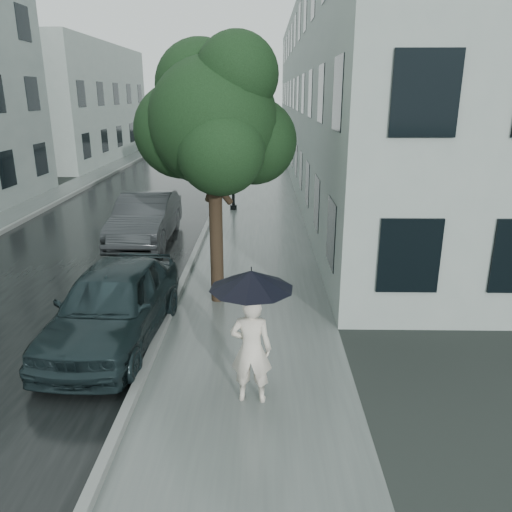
{
  "coord_description": "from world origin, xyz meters",
  "views": [
    {
      "loc": [
        0.47,
        -7.77,
        4.6
      ],
      "look_at": [
        0.3,
        2.34,
        1.3
      ],
      "focal_mm": 35.0,
      "sensor_mm": 36.0,
      "label": 1
    }
  ],
  "objects_px": {
    "pedestrian": "(251,349)",
    "lamp_post": "(229,142)",
    "car_near": "(113,304)",
    "street_tree": "(214,120)",
    "car_far": "(146,218)"
  },
  "relations": [
    {
      "from": "street_tree",
      "to": "car_near",
      "type": "height_order",
      "value": "street_tree"
    },
    {
      "from": "pedestrian",
      "to": "car_near",
      "type": "distance_m",
      "value": 3.34
    },
    {
      "from": "car_near",
      "to": "pedestrian",
      "type": "bearing_deg",
      "value": -32.59
    },
    {
      "from": "street_tree",
      "to": "car_near",
      "type": "bearing_deg",
      "value": -130.36
    },
    {
      "from": "pedestrian",
      "to": "lamp_post",
      "type": "distance_m",
      "value": 13.74
    },
    {
      "from": "lamp_post",
      "to": "car_near",
      "type": "bearing_deg",
      "value": -95.69
    },
    {
      "from": "lamp_post",
      "to": "car_near",
      "type": "relative_size",
      "value": 1.07
    },
    {
      "from": "car_near",
      "to": "car_far",
      "type": "relative_size",
      "value": 0.95
    },
    {
      "from": "pedestrian",
      "to": "lamp_post",
      "type": "relative_size",
      "value": 0.37
    },
    {
      "from": "street_tree",
      "to": "car_far",
      "type": "bearing_deg",
      "value": 120.09
    },
    {
      "from": "pedestrian",
      "to": "car_near",
      "type": "xyz_separation_m",
      "value": [
        -2.7,
        1.96,
        -0.12
      ]
    },
    {
      "from": "street_tree",
      "to": "lamp_post",
      "type": "relative_size",
      "value": 1.21
    },
    {
      "from": "lamp_post",
      "to": "car_far",
      "type": "height_order",
      "value": "lamp_post"
    },
    {
      "from": "car_near",
      "to": "street_tree",
      "type": "bearing_deg",
      "value": 53.13
    },
    {
      "from": "car_far",
      "to": "pedestrian",
      "type": "bearing_deg",
      "value": -68.26
    }
  ]
}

